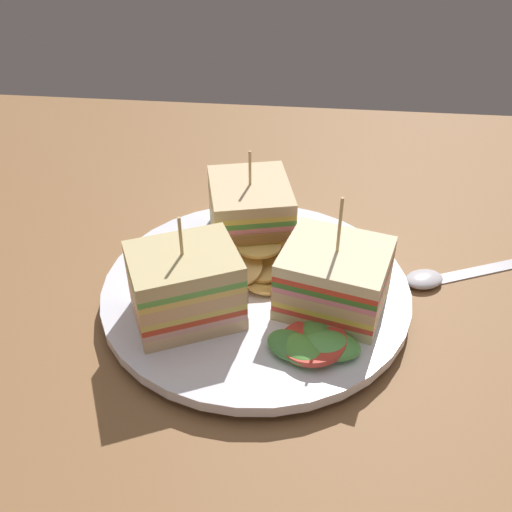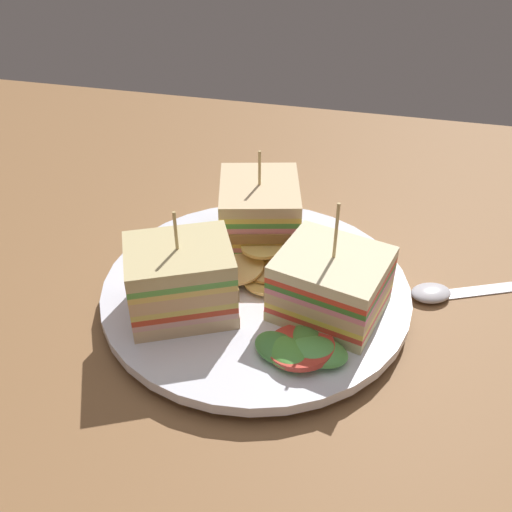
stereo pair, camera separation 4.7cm
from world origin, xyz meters
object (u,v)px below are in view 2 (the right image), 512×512
object	(u,v)px
sandwich_wedge_1	(330,284)
sandwich_wedge_2	(259,214)
sandwich_wedge_0	(181,280)
plate	(256,291)
chip_pile	(256,265)
spoon	(455,291)

from	to	relation	value
sandwich_wedge_1	sandwich_wedge_2	xyz separation A→B (cm)	(-7.32, 7.90, 0.31)
sandwich_wedge_0	plate	bearing A→B (deg)	16.27
plate	sandwich_wedge_0	world-z (taller)	sandwich_wedge_0
sandwich_wedge_1	chip_pile	distance (cm)	7.20
sandwich_wedge_1	sandwich_wedge_2	distance (cm)	10.77
plate	sandwich_wedge_2	distance (cm)	7.30
sandwich_wedge_2	chip_pile	world-z (taller)	sandwich_wedge_2
plate	spoon	world-z (taller)	plate
sandwich_wedge_2	sandwich_wedge_1	bearing A→B (deg)	29.02
plate	spoon	size ratio (longest dim) A/B	1.74
plate	sandwich_wedge_2	bearing A→B (deg)	100.52
chip_pile	spoon	bearing A→B (deg)	11.69
sandwich_wedge_2	spoon	world-z (taller)	sandwich_wedge_2
spoon	sandwich_wedge_0	bearing A→B (deg)	-0.58
sandwich_wedge_2	spoon	bearing A→B (deg)	70.69
sandwich_wedge_1	spoon	distance (cm)	12.44
sandwich_wedge_0	spoon	size ratio (longest dim) A/B	0.67
chip_pile	spoon	xyz separation A→B (cm)	(16.53, 3.42, -2.45)
sandwich_wedge_1	chip_pile	bearing A→B (deg)	-8.56
plate	sandwich_wedge_2	size ratio (longest dim) A/B	2.73
sandwich_wedge_1	chip_pile	xyz separation A→B (cm)	(-6.48, 2.81, -1.42)
sandwich_wedge_0	sandwich_wedge_1	world-z (taller)	sandwich_wedge_1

